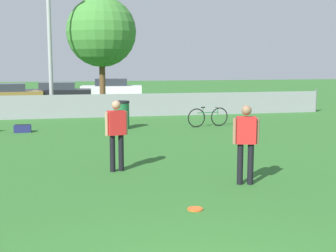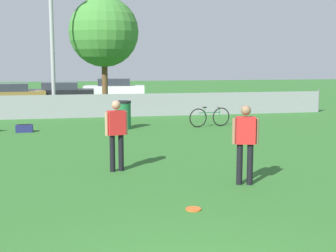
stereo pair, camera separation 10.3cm
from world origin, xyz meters
name	(u,v)px [view 2 (the right image)]	position (x,y,z in m)	size (l,w,h in m)	color
fence_backline	(95,106)	(0.00, 18.00, 0.55)	(23.18, 0.07, 1.21)	gray
light_pole	(52,24)	(-1.94, 19.75, 4.43)	(0.90, 0.36, 7.39)	#9E9EA3
tree_near_pole	(104,32)	(0.74, 21.66, 4.20)	(3.77, 3.77, 6.10)	brown
player_defender_red	(245,139)	(2.45, 5.02, 1.00)	(0.55, 0.32, 1.71)	black
player_thrower_red	(117,130)	(-0.10, 6.84, 1.00)	(0.55, 0.31, 1.71)	black
frisbee_disc	(193,209)	(0.93, 3.57, 0.01)	(0.28, 0.28, 0.03)	#E5591E
bicycle_sideline	(210,117)	(4.37, 13.85, 0.39)	(1.78, 0.46, 0.82)	black
trash_bin	(123,115)	(0.85, 13.94, 0.56)	(0.64, 0.64, 1.10)	#1E6638
gear_bag_sideline	(24,128)	(-2.87, 13.86, 0.14)	(0.61, 0.34, 0.30)	navy
parked_car_tan	(9,94)	(-4.80, 25.78, 0.64)	(4.44, 2.14, 1.30)	black
parked_car_dark	(60,92)	(-1.76, 27.23, 0.64)	(4.41, 1.96, 1.29)	black
parked_car_white	(114,89)	(2.02, 29.84, 0.68)	(4.54, 2.27, 1.42)	black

